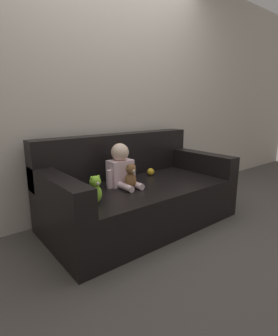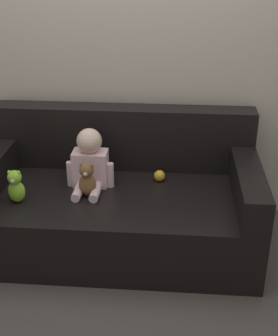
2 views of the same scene
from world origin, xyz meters
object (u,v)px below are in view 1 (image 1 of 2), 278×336
couch (137,193)px  plush_toy_side (95,190)px  toy_ball (151,172)px  teddy_bear_brown (131,177)px  person_baby (121,168)px

couch → plush_toy_side: bearing=-157.3°
couch → toy_ball: bearing=21.5°
plush_toy_side → toy_ball: size_ratio=2.84×
couch → plush_toy_side: size_ratio=8.32×
teddy_bear_brown → plush_toy_side: bearing=-164.8°
couch → teddy_bear_brown: couch is taller
teddy_bear_brown → couch: bearing=37.3°
couch → person_baby: size_ratio=4.60×
couch → teddy_bear_brown: size_ratio=7.96×
teddy_bear_brown → toy_ball: bearing=28.4°
teddy_bear_brown → toy_ball: (0.44, 0.24, -0.07)m
person_baby → teddy_bear_brown: person_baby is taller
person_baby → toy_ball: bearing=12.7°
couch → toy_ball: size_ratio=23.62×
person_baby → teddy_bear_brown: 0.15m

